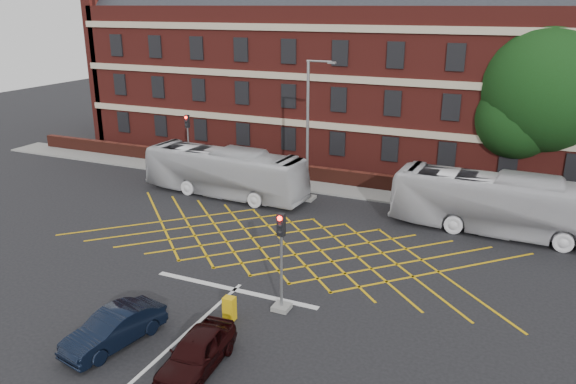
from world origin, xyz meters
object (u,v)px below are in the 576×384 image
at_px(car_maroon, 197,352).
at_px(street_lamp, 308,154).
at_px(direction_signs, 184,156).
at_px(bus_right, 503,205).
at_px(deciduous_tree, 544,97).
at_px(bus_left, 225,172).
at_px(car_navy, 114,328).
at_px(traffic_light_far, 189,148).
at_px(utility_cabinet, 229,309).
at_px(traffic_light_near, 281,271).

bearing_deg(car_maroon, street_lamp, 95.87).
distance_m(street_lamp, direction_signs, 10.89).
relative_size(bus_right, street_lamp, 1.35).
bearing_deg(deciduous_tree, bus_left, -151.76).
height_order(bus_right, car_navy, bus_right).
bearing_deg(car_navy, traffic_light_far, 127.86).
bearing_deg(street_lamp, utility_cabinet, -79.88).
xyz_separation_m(bus_left, utility_cabinet, (8.03, -13.53, -1.09)).
height_order(traffic_light_far, street_lamp, street_lamp).
xyz_separation_m(deciduous_tree, traffic_light_far, (-24.07, -5.99, -4.55)).
height_order(traffic_light_near, utility_cabinet, traffic_light_near).
bearing_deg(traffic_light_far, car_maroon, -55.96).
bearing_deg(deciduous_tree, traffic_light_far, -166.02).
bearing_deg(car_navy, bus_right, 65.78).
height_order(deciduous_tree, direction_signs, deciduous_tree).
height_order(street_lamp, utility_cabinet, street_lamp).
height_order(car_navy, traffic_light_far, traffic_light_far).
relative_size(bus_left, car_navy, 2.81).
height_order(car_navy, utility_cabinet, car_navy).
distance_m(car_navy, car_maroon, 3.62).
bearing_deg(traffic_light_far, bus_right, -8.78).
bearing_deg(direction_signs, car_maroon, -55.06).
bearing_deg(traffic_light_far, utility_cabinet, -52.45).
bearing_deg(bus_right, traffic_light_far, 83.60).
height_order(car_maroon, deciduous_tree, deciduous_tree).
distance_m(car_maroon, traffic_light_near, 5.05).
xyz_separation_m(car_maroon, traffic_light_far, (-14.05, 20.79, 1.10)).
bearing_deg(direction_signs, bus_right, -6.46).
bearing_deg(street_lamp, bus_left, -165.39).
bearing_deg(direction_signs, utility_cabinet, -51.27).
bearing_deg(car_navy, deciduous_tree, 74.22).
distance_m(car_navy, utility_cabinet, 4.46).
distance_m(car_maroon, direction_signs, 24.20).
height_order(bus_right, car_maroon, bus_right).
bearing_deg(direction_signs, deciduous_tree, 16.23).
bearing_deg(car_maroon, bus_left, 112.90).
relative_size(car_maroon, street_lamp, 0.44).
xyz_separation_m(car_maroon, utility_cabinet, (-0.56, 3.25, -0.16)).
relative_size(car_maroon, direction_signs, 1.77).
xyz_separation_m(car_maroon, street_lamp, (-3.23, 18.18, 2.40)).
height_order(bus_left, car_maroon, bus_left).
distance_m(bus_left, car_navy, 17.52).
xyz_separation_m(bus_left, deciduous_tree, (18.61, 10.00, 4.72)).
height_order(bus_left, bus_right, bus_right).
xyz_separation_m(deciduous_tree, traffic_light_near, (-9.00, -21.96, -4.55)).
distance_m(car_maroon, traffic_light_far, 25.12).
height_order(car_navy, deciduous_tree, deciduous_tree).
relative_size(car_maroon, deciduous_tree, 0.35).
distance_m(bus_right, traffic_light_far, 22.99).
bearing_deg(bus_left, deciduous_tree, -57.74).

